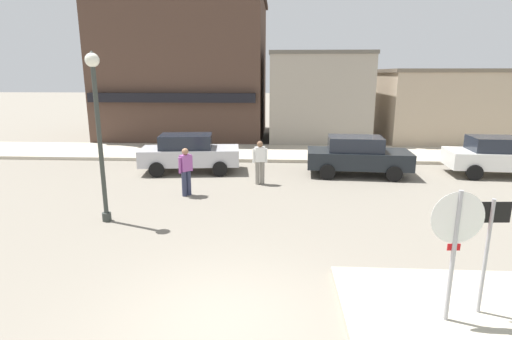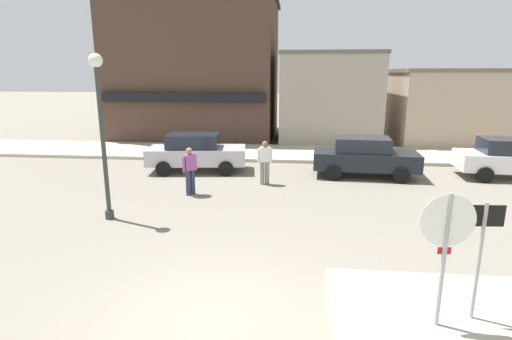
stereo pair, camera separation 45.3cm
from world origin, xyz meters
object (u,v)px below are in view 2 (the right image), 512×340
Objects in this scene: parked_car_second at (364,156)px; pedestrian_crossing_far at (190,170)px; lamp_post at (100,113)px; one_way_sign at (480,249)px; parked_car_nearest at (196,152)px; pedestrian_crossing_near at (265,161)px; parked_car_third at (512,158)px; stop_sign at (445,243)px.

pedestrian_crossing_far is at bearing -153.20° from parked_car_second.
lamp_post is 1.11× the size of parked_car_second.
one_way_sign is 12.14m from parked_car_nearest.
parked_car_second is 2.55× the size of pedestrian_crossing_near.
one_way_sign reaches higher than pedestrian_crossing_near.
one_way_sign reaches higher than pedestrian_crossing_far.
one_way_sign is 11.34m from parked_car_third.
one_way_sign is 0.50× the size of parked_car_nearest.
parked_car_nearest is 6.82m from parked_car_second.
stop_sign is 0.56× the size of parked_car_second.
one_way_sign is 1.30× the size of pedestrian_crossing_near.
one_way_sign is at bearing -88.93° from parked_car_second.
one_way_sign is at bearing 21.36° from stop_sign.
pedestrian_crossing_near is 1.00× the size of pedestrian_crossing_far.
pedestrian_crossing_near is at bearing -30.25° from parked_car_nearest.
pedestrian_crossing_far reaches higher than parked_car_second.
parked_car_second is 6.93m from pedestrian_crossing_far.
pedestrian_crossing_far is at bearing 55.79° from lamp_post.
stop_sign reaches higher than pedestrian_crossing_near.
pedestrian_crossing_far is (-6.37, 6.58, -0.46)m from one_way_sign.
parked_car_nearest is (1.05, 5.79, -2.15)m from lamp_post.
parked_car_third is 2.55× the size of pedestrian_crossing_near.
parked_car_nearest and parked_car_second have the same top height.
parked_car_nearest is 1.02× the size of parked_car_second.
pedestrian_crossing_near reaches higher than parked_car_second.
parked_car_nearest is at bearing 178.39° from parked_car_second.
one_way_sign is (0.62, 0.24, -0.19)m from stop_sign.
parked_car_nearest is at bearing -179.82° from parked_car_third.
lamp_post reaches higher than pedestrian_crossing_far.
parked_car_second is 2.55× the size of pedestrian_crossing_far.
one_way_sign is 9.09m from pedestrian_crossing_near.
parked_car_third is (13.48, 5.83, -2.15)m from lamp_post.
stop_sign is 8.95m from pedestrian_crossing_far.
pedestrian_crossing_near and pedestrian_crossing_far have the same top height.
lamp_post is at bearing 152.93° from one_way_sign.
parked_car_second is at bearing 87.47° from stop_sign.
parked_car_nearest and parked_car_third have the same top height.
stop_sign is 0.56× the size of parked_car_third.
parked_car_second is at bearing 91.07° from one_way_sign.
pedestrian_crossing_near is (-4.00, 8.15, -0.46)m from one_way_sign.
one_way_sign is 9.72m from parked_car_second.
lamp_post is 2.82× the size of pedestrian_crossing_near.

